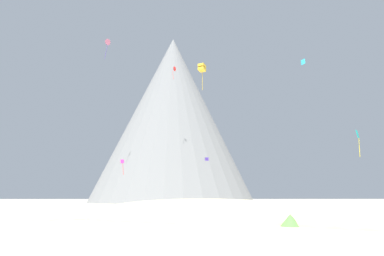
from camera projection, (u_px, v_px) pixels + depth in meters
The scene contains 15 objects.
ground_plane at pixel (247, 229), 25.04m from camera, with size 400.00×400.00×0.00m, color beige.
dune_foreground_right at pixel (65, 215), 41.20m from camera, with size 25.83×18.49×2.88m, color beige.
dune_midground at pixel (205, 219), 34.70m from camera, with size 27.69×14.23×4.10m, color beige.
bush_ridge_crest at pixel (290, 220), 26.73m from camera, with size 1.60×1.60×0.94m, color #568442.
bush_near_left at pixel (177, 213), 44.22m from camera, with size 1.47×1.47×0.40m, color #668C4C.
bush_near_right at pixel (332, 215), 36.41m from camera, with size 1.63×1.63×0.59m, color #668C4C.
bush_low_patch at pixel (175, 219), 29.29m from camera, with size 1.03×1.03×0.83m, color #568442.
rock_massif at pixel (173, 122), 113.65m from camera, with size 72.07×72.07×55.23m.
kite_gold_mid at pixel (202, 68), 64.60m from camera, with size 1.66×1.69×5.07m.
kite_indigo_low at pixel (207, 159), 82.08m from camera, with size 0.89×0.88×0.76m.
kite_red_high at pixel (174, 69), 90.26m from camera, with size 1.22×1.41×3.41m.
kite_cyan_high at pixel (303, 62), 68.61m from camera, with size 0.55×0.97×1.16m.
kite_teal_low at pixel (358, 137), 54.68m from camera, with size 0.74×0.93×4.37m.
kite_pink_high at pixel (107, 42), 87.84m from camera, with size 1.50×1.55×5.47m.
kite_magenta_low at pixel (122, 164), 77.15m from camera, with size 0.85×0.37×3.44m.
Camera 1 is at (-4.62, -25.86, 2.37)m, focal length 32.37 mm.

